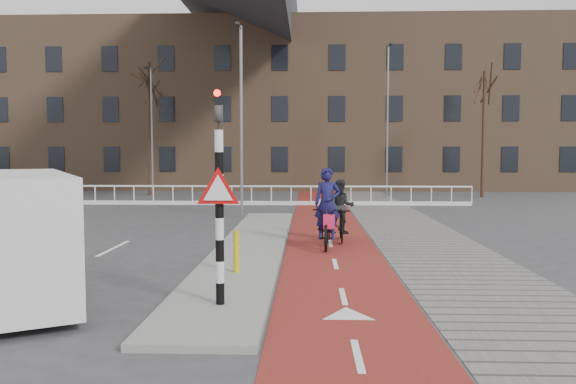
{
  "coord_description": "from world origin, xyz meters",
  "views": [
    {
      "loc": [
        0.85,
        -11.11,
        2.63
      ],
      "look_at": [
        0.28,
        5.0,
        1.5
      ],
      "focal_mm": 35.0,
      "sensor_mm": 36.0,
      "label": 1
    }
  ],
  "objects": [
    {
      "name": "townhouse_row",
      "position": [
        -3.0,
        32.0,
        7.81
      ],
      "size": [
        46.0,
        10.0,
        15.9
      ],
      "color": "#7F6047",
      "rests_on": "ground"
    },
    {
      "name": "tree_right",
      "position": [
        11.16,
        22.35,
        3.68
      ],
      "size": [
        0.21,
        0.21,
        7.37
      ],
      "primitive_type": "cylinder",
      "color": "#321F16",
      "rests_on": "ground"
    },
    {
      "name": "bollard",
      "position": [
        -0.65,
        0.49,
        0.56
      ],
      "size": [
        0.12,
        0.12,
        0.88
      ],
      "primitive_type": "cylinder",
      "color": "#CABF0B",
      "rests_on": "curb_island"
    },
    {
      "name": "cyclist_far",
      "position": [
        1.84,
        5.44,
        0.77
      ],
      "size": [
        0.79,
        1.7,
        1.83
      ],
      "rotation": [
        0.0,
        0.0,
        -0.02
      ],
      "color": "black",
      "rests_on": "bike_lane"
    },
    {
      "name": "van",
      "position": [
        -4.57,
        -1.41,
        1.19
      ],
      "size": [
        4.4,
        5.64,
        2.27
      ],
      "rotation": [
        0.0,
        0.0,
        0.51
      ],
      "color": "silver",
      "rests_on": "ground"
    },
    {
      "name": "cyclist_near",
      "position": [
        1.38,
        4.3,
        0.75
      ],
      "size": [
        0.86,
        2.18,
        2.21
      ],
      "rotation": [
        0.0,
        0.0,
        -0.05
      ],
      "color": "black",
      "rests_on": "bike_lane"
    },
    {
      "name": "traffic_signal",
      "position": [
        -0.6,
        -2.02,
        1.99
      ],
      "size": [
        0.8,
        0.8,
        3.68
      ],
      "color": "black",
      "rests_on": "curb_island"
    },
    {
      "name": "streetlight_left",
      "position": [
        -8.56,
        22.51,
        3.86
      ],
      "size": [
        0.12,
        0.12,
        7.71
      ],
      "primitive_type": "cylinder",
      "color": "slate",
      "rests_on": "ground"
    },
    {
      "name": "sidewalk",
      "position": [
        4.3,
        10.0,
        0.01
      ],
      "size": [
        3.0,
        60.0,
        0.01
      ],
      "primitive_type": "cube",
      "color": "slate",
      "rests_on": "ground"
    },
    {
      "name": "ground",
      "position": [
        0.0,
        0.0,
        0.0
      ],
      "size": [
        120.0,
        120.0,
        0.0
      ],
      "primitive_type": "plane",
      "color": "#38383A",
      "rests_on": "ground"
    },
    {
      "name": "railing",
      "position": [
        -5.0,
        17.0,
        0.31
      ],
      "size": [
        28.0,
        0.1,
        0.99
      ],
      "color": "silver",
      "rests_on": "ground"
    },
    {
      "name": "curb_island",
      "position": [
        -0.7,
        4.0,
        0.06
      ],
      "size": [
        1.8,
        16.0,
        0.12
      ],
      "primitive_type": "cube",
      "color": "gray",
      "rests_on": "ground"
    },
    {
      "name": "bike_lane",
      "position": [
        1.5,
        10.0,
        0.01
      ],
      "size": [
        2.5,
        60.0,
        0.01
      ],
      "primitive_type": "cube",
      "color": "maroon",
      "rests_on": "ground"
    },
    {
      "name": "streetlight_right",
      "position": [
        5.53,
        22.39,
        4.47
      ],
      "size": [
        0.12,
        0.12,
        8.94
      ],
      "primitive_type": "cylinder",
      "color": "slate",
      "rests_on": "ground"
    },
    {
      "name": "streetlight_near",
      "position": [
        -1.84,
        11.55,
        3.84
      ],
      "size": [
        0.12,
        0.12,
        7.68
      ],
      "primitive_type": "cylinder",
      "color": "slate",
      "rests_on": "ground"
    },
    {
      "name": "tree_mid",
      "position": [
        -9.01,
        23.53,
        4.12
      ],
      "size": [
        0.27,
        0.27,
        8.23
      ],
      "primitive_type": "cylinder",
      "color": "#321F16",
      "rests_on": "ground"
    }
  ]
}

